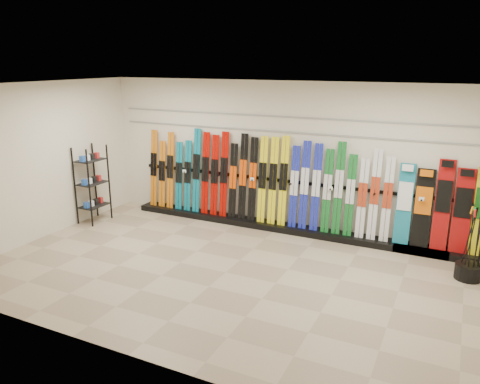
% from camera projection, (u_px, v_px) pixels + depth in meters
% --- Properties ---
extents(floor, '(8.00, 8.00, 0.00)m').
position_uv_depth(floor, '(226.00, 272.00, 7.72)').
color(floor, gray).
rests_on(floor, ground).
extents(back_wall, '(8.00, 0.00, 8.00)m').
position_uv_depth(back_wall, '(282.00, 156.00, 9.48)').
color(back_wall, beige).
rests_on(back_wall, floor).
extents(left_wall, '(0.00, 5.00, 5.00)m').
position_uv_depth(left_wall, '(41.00, 162.00, 8.98)').
color(left_wall, beige).
rests_on(left_wall, floor).
extents(ceiling, '(8.00, 8.00, 0.00)m').
position_uv_depth(ceiling, '(224.00, 87.00, 6.90)').
color(ceiling, silver).
rests_on(ceiling, back_wall).
extents(ski_rack_base, '(8.00, 0.40, 0.12)m').
position_uv_depth(ski_rack_base, '(287.00, 228.00, 9.58)').
color(ski_rack_base, black).
rests_on(ski_rack_base, floor).
extents(skis, '(5.38, 0.21, 1.84)m').
position_uv_depth(skis, '(257.00, 181.00, 9.65)').
color(skis, '#C36812').
rests_on(skis, ski_rack_base).
extents(snowboards, '(1.58, 0.25, 1.61)m').
position_uv_depth(snowboards, '(444.00, 208.00, 8.22)').
color(snowboards, '#14728C').
rests_on(snowboards, ski_rack_base).
extents(accessory_rack, '(0.40, 0.60, 1.65)m').
position_uv_depth(accessory_rack, '(92.00, 184.00, 9.97)').
color(accessory_rack, black).
rests_on(accessory_rack, floor).
extents(pole_bin, '(0.41, 0.41, 0.25)m').
position_uv_depth(pole_bin, '(468.00, 272.00, 7.46)').
color(pole_bin, black).
rests_on(pole_bin, floor).
extents(ski_poles, '(0.36, 0.33, 1.18)m').
position_uv_depth(ski_poles, '(477.00, 244.00, 7.29)').
color(ski_poles, black).
rests_on(ski_poles, pole_bin).
extents(slatwall_rail_0, '(7.60, 0.02, 0.03)m').
position_uv_depth(slatwall_rail_0, '(282.00, 132.00, 9.32)').
color(slatwall_rail_0, gray).
rests_on(slatwall_rail_0, back_wall).
extents(slatwall_rail_1, '(7.60, 0.02, 0.03)m').
position_uv_depth(slatwall_rail_1, '(282.00, 117.00, 9.24)').
color(slatwall_rail_1, gray).
rests_on(slatwall_rail_1, back_wall).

